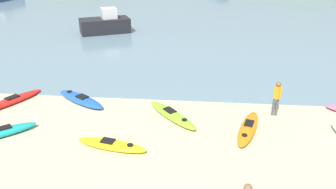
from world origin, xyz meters
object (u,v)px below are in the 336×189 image
Objects in this scene: kayak_on_sand_3 at (248,128)px; kayak_on_sand_6 at (9,101)px; kayak_on_sand_7 at (80,99)px; kayak_on_sand_5 at (111,145)px; kayak_on_sand_2 at (172,115)px; person_near_waterline at (277,96)px; moored_boat_0 at (105,24)px; kayak_on_sand_4 at (2,132)px.

kayak_on_sand_6 reaches higher than kayak_on_sand_3.
kayak_on_sand_7 is (-7.89, 2.04, 0.03)m from kayak_on_sand_3.
kayak_on_sand_5 is at bearing -28.98° from kayak_on_sand_6.
kayak_on_sand_3 is at bearing -14.47° from kayak_on_sand_7.
kayak_on_sand_5 is at bearing -128.25° from kayak_on_sand_2.
kayak_on_sand_6 is at bearing 151.02° from kayak_on_sand_5.
kayak_on_sand_2 is 3.38m from kayak_on_sand_3.
person_near_waterline reaches higher than kayak_on_sand_6.
kayak_on_sand_7 is 14.24m from moored_boat_0.
kayak_on_sand_2 is at bearing 18.28° from kayak_on_sand_4.
kayak_on_sand_4 is 17.40m from moored_boat_0.
kayak_on_sand_3 is 0.67× the size of moored_boat_0.
kayak_on_sand_6 is (-11.28, 1.50, 0.01)m from kayak_on_sand_3.
kayak_on_sand_4 is 1.49× the size of person_near_waterline.
kayak_on_sand_4 is (-6.73, -2.23, 0.03)m from kayak_on_sand_2.
kayak_on_sand_5 is 4.58m from kayak_on_sand_7.
kayak_on_sand_4 is at bearing -65.82° from kayak_on_sand_6.
person_near_waterline reaches higher than kayak_on_sand_5.
person_near_waterline is (1.37, 1.54, 0.81)m from kayak_on_sand_3.
kayak_on_sand_6 is (-1.28, 2.85, -0.03)m from kayak_on_sand_4.
kayak_on_sand_4 is (-10.00, -1.34, 0.04)m from kayak_on_sand_3.
kayak_on_sand_5 is 7.55m from person_near_waterline.
moored_boat_0 is (-10.40, 16.04, 0.67)m from kayak_on_sand_3.
kayak_on_sand_2 reaches higher than kayak_on_sand_5.
kayak_on_sand_2 reaches higher than kayak_on_sand_3.
kayak_on_sand_4 is 3.98m from kayak_on_sand_7.
kayak_on_sand_6 is at bearing 172.42° from kayak_on_sand_3.
kayak_on_sand_5 is 6.76m from kayak_on_sand_6.
kayak_on_sand_4 is at bearing -88.68° from moored_boat_0.
kayak_on_sand_7 is at bearing 8.98° from kayak_on_sand_6.
kayak_on_sand_6 is 12.67m from person_near_waterline.
kayak_on_sand_3 is at bearing 7.65° from kayak_on_sand_4.
kayak_on_sand_5 reaches higher than kayak_on_sand_3.
kayak_on_sand_6 is 14.58m from moored_boat_0.
kayak_on_sand_5 is 0.95× the size of kayak_on_sand_7.
kayak_on_sand_5 is (-5.36, -1.78, 0.00)m from kayak_on_sand_3.
kayak_on_sand_6 is at bearing -171.02° from kayak_on_sand_7.
moored_boat_0 is at bearing 115.20° from kayak_on_sand_2.
kayak_on_sand_2 is 0.62× the size of moored_boat_0.
kayak_on_sand_2 is 3.38m from kayak_on_sand_5.
kayak_on_sand_6 reaches higher than kayak_on_sand_2.
kayak_on_sand_2 is 1.77× the size of person_near_waterline.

